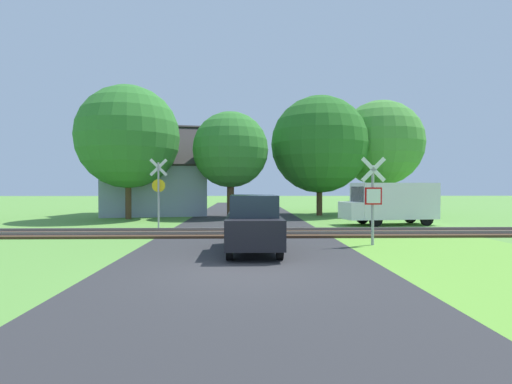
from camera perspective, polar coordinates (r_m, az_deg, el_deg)
The scene contains 12 objects.
ground_plane at distance 9.72m, azimuth -1.67°, elevation -11.33°, with size 160.00×160.00×0.00m, color #5B933D.
road_asphalt at distance 11.68m, azimuth -1.64°, elevation -9.26°, with size 7.06×80.00×0.01m, color #2D2D30.
rail_track at distance 17.04m, azimuth -1.60°, elevation -5.91°, with size 60.00×2.60×0.22m.
stop_sign_near at distance 14.44m, azimuth 16.37°, elevation -0.59°, with size 0.88×0.15×3.07m.
crossing_sign_far at distance 20.31m, azimuth -13.76°, elevation 0.66°, with size 0.88×0.17×3.44m.
house at distance 30.55m, azimuth -14.06°, elevation 0.72°, with size 8.44×7.95×6.66m.
tree_left at distance 26.50m, azimuth -17.81°, elevation 7.49°, with size 6.43×6.43×8.38m.
tree_center at distance 26.62m, azimuth -3.67°, elevation 6.03°, with size 5.01×5.01×7.01m.
tree_right at distance 28.90m, azimuth 9.06°, elevation 6.71°, with size 6.88×6.88×8.49m.
tree_far at distance 31.46m, azimuth 17.37°, elevation 6.66°, with size 6.35×6.35×8.48m.
mail_truck at distance 22.49m, azimuth 18.71°, elevation -1.32°, with size 5.12×2.55×2.24m.
parked_car at distance 12.43m, azimuth -0.38°, elevation -4.51°, with size 1.67×4.01×1.78m.
Camera 1 is at (0.03, -9.50, 2.03)m, focal length 28.00 mm.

